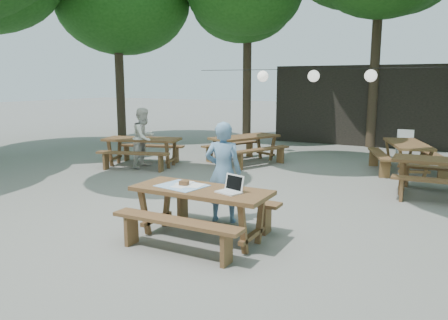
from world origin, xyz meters
The scene contains 13 objects.
ground centered at (0.00, 0.00, 0.00)m, with size 80.00×80.00×0.00m, color #63635E.
pavilion centered at (0.50, 10.50, 1.40)m, with size 6.00×3.00×2.80m, color black.
main_picnic_table centered at (0.43, -1.45, 0.39)m, with size 2.00×1.58×0.75m.
picnic_table_nw centered at (-3.82, 2.58, 0.39)m, with size 2.27×2.05×0.75m.
picnic_table_ne centered at (3.49, 2.77, 0.39)m, with size 2.02×1.62×0.75m.
picnic_table_far_w centered at (-1.59, 4.28, 0.39)m, with size 2.21×2.38×0.75m.
picnic_table_far_e centered at (2.55, 4.97, 0.39)m, with size 2.10×2.30×0.75m.
woman centered at (0.32, -0.57, 0.82)m, with size 0.59×0.39×1.63m, color #658EB8.
second_person centered at (-3.66, 2.46, 0.78)m, with size 0.76×0.59×1.57m, color white.
plastic_chair centered at (2.34, 6.50, 0.26)m, with size 0.46×0.46×0.90m.
laptop centered at (0.90, -1.44, 0.81)m, with size 0.39×0.34×0.24m.
tabletop_clutter centered at (0.11, -1.44, 0.76)m, with size 0.74×0.65×0.08m.
paper_lanterns centered at (-0.19, 6.00, 2.40)m, with size 9.00×0.34×0.38m.
Camera 1 is at (3.54, -6.62, 2.26)m, focal length 35.00 mm.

